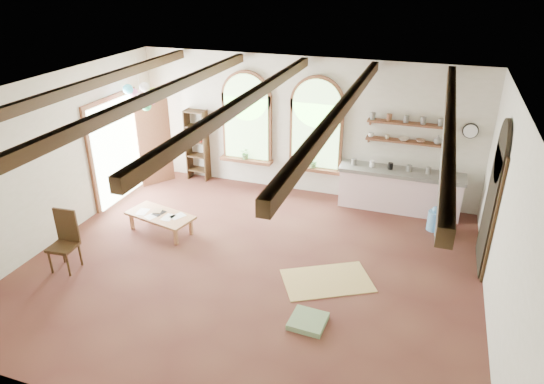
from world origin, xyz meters
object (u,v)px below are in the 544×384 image
at_px(coffee_table, 160,216).
at_px(side_chair, 65,253).
at_px(balloon_cluster, 140,97).
at_px(kitchen_counter, 399,190).

bearing_deg(coffee_table, side_chair, -118.17).
xyz_separation_m(side_chair, balloon_cluster, (-0.28, 3.28, 2.01)).
height_order(kitchen_counter, side_chair, side_chair).
bearing_deg(coffee_table, kitchen_counter, 30.02).
relative_size(side_chair, balloon_cluster, 0.98).
relative_size(coffee_table, balloon_cluster, 1.32).
distance_m(coffee_table, side_chair, 1.95).
height_order(coffee_table, side_chair, side_chair).
bearing_deg(kitchen_counter, coffee_table, -149.98).
bearing_deg(balloon_cluster, kitchen_counter, 10.35).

